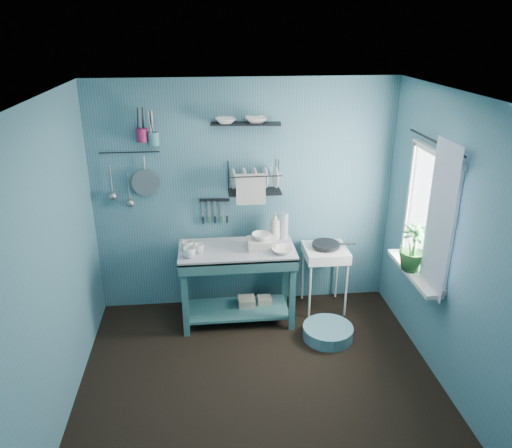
{
  "coord_description": "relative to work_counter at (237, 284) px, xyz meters",
  "views": [
    {
      "loc": [
        -0.41,
        -3.55,
        2.99
      ],
      "look_at": [
        0.05,
        0.85,
        1.2
      ],
      "focal_mm": 35.0,
      "sensor_mm": 36.0,
      "label": 1
    }
  ],
  "objects": [
    {
      "name": "wall_back",
      "position": [
        0.12,
        0.41,
        0.83
      ],
      "size": [
        3.2,
        0.0,
        3.2
      ],
      "primitive_type": "plane",
      "rotation": [
        1.57,
        0.0,
        0.0
      ],
      "color": "#3C6B7B",
      "rests_on": "ground"
    },
    {
      "name": "wall_front",
      "position": [
        0.12,
        -2.59,
        0.83
      ],
      "size": [
        3.2,
        0.0,
        3.2
      ],
      "primitive_type": "plane",
      "rotation": [
        -1.57,
        0.0,
        0.0
      ],
      "color": "#3C6B7B",
      "rests_on": "ground"
    },
    {
      "name": "ladle_outer",
      "position": [
        -1.25,
        0.37,
        1.08
      ],
      "size": [
        0.01,
        0.01,
        0.3
      ],
      "primitive_type": "cylinder",
      "color": "gray",
      "rests_on": "wall_back"
    },
    {
      "name": "ceiling",
      "position": [
        0.12,
        -1.09,
        2.08
      ],
      "size": [
        3.2,
        3.2,
        0.0
      ],
      "primitive_type": "plane",
      "rotation": [
        3.14,
        0.0,
        0.0
      ],
      "color": "silver",
      "rests_on": "ground"
    },
    {
      "name": "potted_plant",
      "position": [
        1.6,
        -0.62,
        0.63
      ],
      "size": [
        0.26,
        0.26,
        0.45
      ],
      "primitive_type": "imported",
      "rotation": [
        0.0,
        0.0,
        -0.05
      ],
      "color": "#235926",
      "rests_on": "windowsill"
    },
    {
      "name": "shelf_bowl_right",
      "position": [
        0.23,
        0.31,
        1.68
      ],
      "size": [
        0.24,
        0.24,
        0.06
      ],
      "primitive_type": "imported",
      "rotation": [
        0.0,
        0.0,
        -0.05
      ],
      "color": "white",
      "rests_on": "upper_shelf"
    },
    {
      "name": "dish_rack",
      "position": [
        0.21,
        0.28,
        1.08
      ],
      "size": [
        0.56,
        0.27,
        0.32
      ],
      "primitive_type": "cube",
      "rotation": [
        0.0,
        0.0,
        0.06
      ],
      "color": "black",
      "rests_on": "wall_back"
    },
    {
      "name": "curtain",
      "position": [
        1.64,
        -0.94,
        1.03
      ],
      "size": [
        0.0,
        1.35,
        1.35
      ],
      "primitive_type": "plane",
      "rotation": [
        1.57,
        0.0,
        1.57
      ],
      "color": "white",
      "rests_on": "wall_right"
    },
    {
      "name": "work_counter",
      "position": [
        0.0,
        0.0,
        0.0
      ],
      "size": [
        1.25,
        0.73,
        0.84
      ],
      "primitive_type": "cube",
      "rotation": [
        0.0,
        0.0,
        0.12
      ],
      "color": "#306466",
      "rests_on": "floor"
    },
    {
      "name": "wall_left",
      "position": [
        -1.48,
        -1.09,
        0.83
      ],
      "size": [
        0.0,
        3.0,
        3.0
      ],
      "primitive_type": "plane",
      "rotation": [
        1.57,
        0.0,
        1.57
      ],
      "color": "#3C6B7B",
      "rests_on": "ground"
    },
    {
      "name": "wash_tub",
      "position": [
        0.25,
        -0.02,
        0.47
      ],
      "size": [
        0.28,
        0.22,
        0.1
      ],
      "primitive_type": "cube",
      "color": "beige",
      "rests_on": "work_counter"
    },
    {
      "name": "shelf_bowl_left",
      "position": [
        -0.07,
        0.31,
        1.65
      ],
      "size": [
        0.21,
        0.21,
        0.05
      ],
      "primitive_type": "imported",
      "rotation": [
        0.0,
        0.0,
        0.02
      ],
      "color": "white",
      "rests_on": "upper_shelf"
    },
    {
      "name": "hook_rail",
      "position": [
        -1.05,
        0.38,
        1.36
      ],
      "size": [
        0.6,
        0.01,
        0.01
      ],
      "primitive_type": "cylinder",
      "rotation": [
        0.0,
        1.57,
        0.0
      ],
      "color": "black",
      "rests_on": "wall_back"
    },
    {
      "name": "water_bottle",
      "position": [
        0.52,
        0.22,
        0.56
      ],
      "size": [
        0.09,
        0.09,
        0.28
      ],
      "primitive_type": "cylinder",
      "color": "#A1ABB4",
      "rests_on": "work_counter"
    },
    {
      "name": "hotplate_stand",
      "position": [
        0.97,
        0.15,
        -0.05
      ],
      "size": [
        0.48,
        0.48,
        0.73
      ],
      "primitive_type": "cube",
      "rotation": [
        0.0,
        0.0,
        -0.04
      ],
      "color": "silver",
      "rests_on": "floor"
    },
    {
      "name": "floor",
      "position": [
        0.12,
        -1.09,
        -0.42
      ],
      "size": [
        3.2,
        3.2,
        0.0
      ],
      "primitive_type": "plane",
      "color": "black",
      "rests_on": "ground"
    },
    {
      "name": "storage_tin_small",
      "position": [
        0.3,
        0.08,
        -0.32
      ],
      "size": [
        0.15,
        0.15,
        0.2
      ],
      "primitive_type": "cube",
      "color": "#9D9176",
      "rests_on": "floor"
    },
    {
      "name": "soap_bottle",
      "position": [
        0.42,
        0.2,
        0.57
      ],
      "size": [
        0.11,
        0.12,
        0.3
      ],
      "primitive_type": "imported",
      "color": "beige",
      "rests_on": "work_counter"
    },
    {
      "name": "storage_tin_large",
      "position": [
        0.1,
        0.05,
        -0.31
      ],
      "size": [
        0.18,
        0.18,
        0.22
      ],
      "primitive_type": "cube",
      "color": "#9D9176",
      "rests_on": "floor"
    },
    {
      "name": "counter_bowl",
      "position": [
        0.45,
        -0.15,
        0.45
      ],
      "size": [
        0.22,
        0.22,
        0.05
      ],
      "primitive_type": "imported",
      "color": "white",
      "rests_on": "work_counter"
    },
    {
      "name": "windowsill",
      "position": [
        1.62,
        -0.64,
        0.39
      ],
      "size": [
        0.16,
        0.95,
        0.04
      ],
      "primitive_type": "cube",
      "color": "silver",
      "rests_on": "wall_right"
    },
    {
      "name": "floor_basin",
      "position": [
        0.89,
        -0.45,
        -0.36
      ],
      "size": [
        0.51,
        0.51,
        0.13
      ],
      "primitive_type": "cylinder",
      "color": "teal",
      "rests_on": "floor"
    },
    {
      "name": "upper_shelf",
      "position": [
        0.13,
        0.31,
        1.64
      ],
      "size": [
        0.72,
        0.26,
        0.01
      ],
      "primitive_type": "cube",
      "rotation": [
        0.0,
        0.0,
        -0.11
      ],
      "color": "black",
      "rests_on": "wall_back"
    },
    {
      "name": "tub_bowl",
      "position": [
        0.25,
        -0.02,
        0.55
      ],
      "size": [
        0.2,
        0.19,
        0.06
      ],
      "primitive_type": "imported",
      "color": "white",
      "rests_on": "wash_tub"
    },
    {
      "name": "utensil_cup_teal",
      "position": [
        -0.79,
        0.33,
        1.5
      ],
      "size": [
        0.11,
        0.11,
        0.13
      ],
      "primitive_type": "cylinder",
      "color": "teal",
      "rests_on": "wall_back"
    },
    {
      "name": "colander",
      "position": [
        -0.91,
        0.36,
        1.04
      ],
      "size": [
        0.28,
        0.03,
        0.28
      ],
      "primitive_type": "cylinder",
      "rotation": [
        1.54,
        0.0,
        0.0
      ],
      "color": "gray",
      "rests_on": "wall_back"
    },
    {
      "name": "curtain_rod",
      "position": [
        1.66,
        -0.64,
        1.63
      ],
      "size": [
        0.02,
        1.05,
        0.02
      ],
      "primitive_type": "cylinder",
      "rotation": [
        1.57,
        0.0,
        0.0
      ],
      "color": "black",
      "rests_on": "wall_right"
    },
    {
      "name": "frying_pan",
      "position": [
        0.97,
        0.15,
        0.35
      ],
      "size": [
        0.3,
        0.3,
        0.03
      ],
      "primitive_type": "cylinder",
      "color": "black",
      "rests_on": "hotplate_stand"
    },
    {
      "name": "knife_strip",
      "position": [
        -0.21,
        0.38,
        0.82
      ],
      "size": [
        0.32,
        0.05,
        0.03
      ],
      "primitive_type": "cube",
      "rotation": [
        0.0,
        0.0,
        -0.09
      ],
      "color": "black",
      "rests_on": "wall_back"
    },
    {
      "name": "window_glass",
      "position": [
        1.71,
        -0.64,
        0.98
      ],
      "size": [
        0.0,
        1.1,
        1.1
      ],
      "primitive_type": "plane",
      "rotation": [
        1.57,
        0.0,
        1.57
      ],
      "color": "white",
      "rests_on": "wall_right"
    },
    {
      "name": "ladle_inner",
      "position": [
        -1.08,
        0.37,
        1.0
      ],
      "size": [
        0.01,
        0.01,
        0.3
      ],
      "primitive_type": "cylinder",
      "color": "gray",
      "rests_on": "wall_back"
    },
    {
      "name": "mug_left",
      "position": [
        -0.48,
        -0.16,
        0.47
      ],
      "size": [
        0.12,
        0.12,
        0.1
      ],
      "primitive_type": "imported",
      "color": "white",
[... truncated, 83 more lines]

